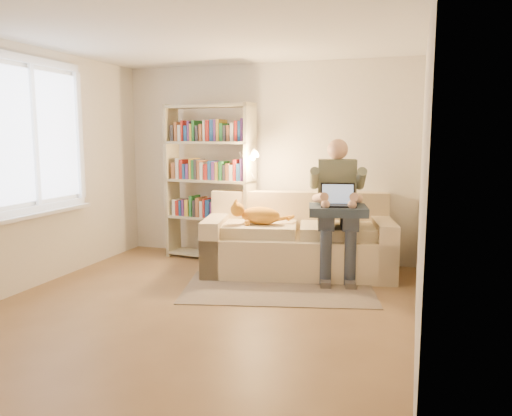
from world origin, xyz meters
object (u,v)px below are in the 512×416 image
(bookshelf, at_px, (210,175))
(laptop, at_px, (343,200))
(person, at_px, (337,200))
(sofa, at_px, (298,244))
(cat, at_px, (253,215))

(bookshelf, bearing_deg, laptop, -8.66)
(person, xyz_separation_m, bookshelf, (-1.75, 0.34, 0.23))
(person, height_order, bookshelf, bookshelf)
(sofa, distance_m, bookshelf, 1.53)
(sofa, bearing_deg, bookshelf, 155.86)
(bookshelf, bearing_deg, sofa, -6.19)
(person, relative_size, bookshelf, 0.78)
(cat, bearing_deg, laptop, -9.35)
(person, distance_m, cat, 1.01)
(person, distance_m, laptop, 0.16)
(cat, bearing_deg, person, -1.29)
(cat, height_order, bookshelf, bookshelf)
(person, height_order, cat, person)
(cat, bearing_deg, sofa, 14.79)
(sofa, height_order, cat, sofa)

